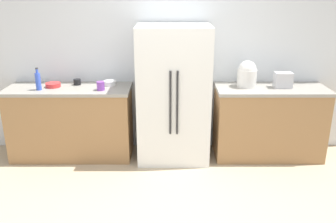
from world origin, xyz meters
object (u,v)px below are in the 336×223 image
bottle_a (36,81)px  bowl_a (108,83)px  refrigerator (172,95)px  cup_b (99,86)px  rice_cooker (245,74)px  bowl_b (51,85)px  cup_a (76,82)px  toaster (281,80)px

bottle_a → bowl_a: bottle_a is taller
refrigerator → cup_b: bearing=-175.7°
rice_cooker → bottle_a: (-2.57, -0.15, -0.05)m
refrigerator → bowl_a: (-0.81, 0.16, 0.11)m
rice_cooker → bowl_a: 1.74m
cup_b → bowl_b: 0.64m
refrigerator → bowl_a: 0.84m
cup_a → rice_cooker: bearing=-2.1°
toaster → cup_a: 2.60m
toaster → cup_a: size_ratio=2.31×
rice_cooker → bowl_a: rice_cooker is taller
bowl_a → bowl_b: bowl_a is taller
bowl_a → cup_a: bearing=177.6°
toaster → cup_a: bearing=177.3°
cup_b → bottle_a: bearing=179.3°
toaster → bowl_a: size_ratio=1.35×
bottle_a → cup_a: bearing=29.7°
cup_a → cup_b: (0.35, -0.24, 0.02)m
refrigerator → cup_a: 1.25m
rice_cooker → toaster: bearing=-5.5°
toaster → cup_b: 2.26m
rice_cooker → bowl_b: 2.44m
bowl_a → toaster: bearing=-2.8°
refrigerator → cup_a: refrigerator is taller
bottle_a → cup_a: 0.48m
cup_a → bowl_a: (0.42, -0.02, -0.01)m
toaster → bowl_a: bearing=177.2°
toaster → bowl_b: (-2.88, 0.02, -0.07)m
rice_cooker → cup_b: rice_cooker is taller
refrigerator → bowl_b: (-1.51, 0.08, 0.11)m
rice_cooker → refrigerator: bearing=-174.0°
cup_b → refrigerator: bearing=4.3°
refrigerator → cup_b: size_ratio=15.88×
toaster → refrigerator: bearing=-177.7°
toaster → bowl_a: (-2.18, 0.11, -0.07)m
refrigerator → toaster: (1.37, 0.06, 0.18)m
rice_cooker → bottle_a: 2.57m
refrigerator → bottle_a: 1.66m
bottle_a → bowl_b: 0.21m
bowl_a → rice_cooker: bearing=-2.1°
bottle_a → cup_a: (0.41, 0.24, -0.08)m
refrigerator → bowl_b: 1.52m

